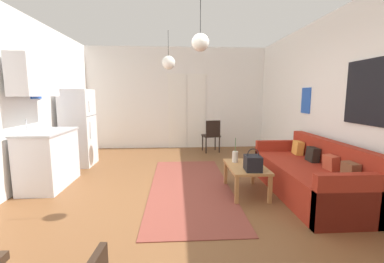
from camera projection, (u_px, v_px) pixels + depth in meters
The scene contains 13 objects.
ground_plane at pixel (178, 202), 3.70m from camera, with size 5.50×7.97×0.10m, color brown.
wall_back at pixel (177, 99), 7.18m from camera, with size 5.10×0.13×2.79m.
wall_right at pixel (353, 102), 3.64m from camera, with size 0.12×7.57×2.79m.
area_rug at pixel (190, 187), 4.18m from camera, with size 1.27×3.14×0.01m, color brown.
couch at pixel (311, 177), 3.82m from camera, with size 0.88×2.13×0.82m.
coffee_table at pixel (246, 169), 3.88m from camera, with size 0.55×0.87×0.43m.
bamboo_vase at pixel (235, 157), 4.06m from camera, with size 0.09×0.09×0.39m.
handbag at pixel (253, 163), 3.61m from camera, with size 0.24×0.28×0.32m.
refrigerator at pixel (79, 128), 5.39m from camera, with size 0.59×0.64×1.61m.
kitchen_counter at pixel (45, 138), 4.11m from camera, with size 0.60×1.08×2.09m.
accent_chair at pixel (212, 134), 6.67m from camera, with size 0.48×0.47×0.85m.
pendant_lamp_near at pixel (200, 42), 3.08m from camera, with size 0.21×0.21×0.78m.
pendant_lamp_far at pixel (168, 63), 5.27m from camera, with size 0.28×0.28×0.78m.
Camera 1 is at (-0.02, -3.52, 1.49)m, focal length 23.92 mm.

